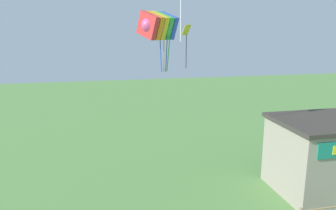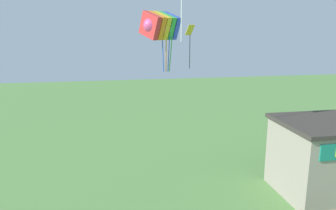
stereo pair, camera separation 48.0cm
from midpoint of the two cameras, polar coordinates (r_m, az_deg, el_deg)
name	(u,v)px [view 1 (the left image)]	position (r m, az deg, el deg)	size (l,w,h in m)	color
seaside_building	(333,155)	(22.81, 26.23, -7.77)	(7.27, 4.97, 4.61)	gray
kite_rainbow_parafoil	(158,25)	(19.84, -2.50, 13.67)	(2.89, 2.72, 3.59)	#E54C8C
kite_yellow_diamond	(186,39)	(23.35, 2.61, 11.48)	(0.69, 0.63, 3.04)	yellow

